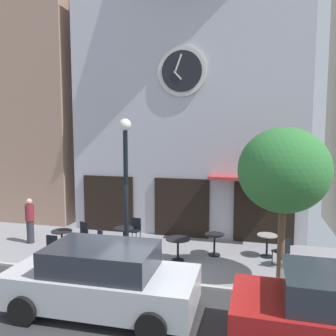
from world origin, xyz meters
The scene contains 17 objects.
ground_plane centered at (0.00, -1.08, -0.02)m, with size 29.44×10.80×0.13m.
clock_building centered at (0.20, 5.53, 6.18)m, with size 9.28×3.77×12.00m.
neighbor_building_left centered at (-8.34, 6.12, 7.15)m, with size 6.75×3.65×14.30m.
street_lamp centered at (-0.84, 1.05, 2.28)m, with size 0.36×0.36×4.50m.
street_tree centered at (3.69, 0.92, 3.08)m, with size 2.42×2.17×4.24m.
cafe_table_rightmost centered at (-3.34, 1.45, 0.54)m, with size 0.70×0.70×0.77m.
cafe_table_center_left centered at (-1.45, 2.34, 0.53)m, with size 0.67×0.67×0.77m.
cafe_table_center centered at (0.63, 1.74, 0.54)m, with size 0.78×0.78×0.73m.
cafe_table_near_curb centered at (1.70, 2.51, 0.49)m, with size 0.65×0.65×0.73m.
cafe_table_leftmost centered at (3.39, 2.80, 0.51)m, with size 0.65×0.65×0.75m.
cafe_chair_outer centered at (-3.12, 0.63, 0.53)m, with size 0.40×0.40×0.90m.
cafe_chair_left_end centered at (-1.91, 1.61, 0.53)m, with size 0.57×0.57×0.90m.
cafe_chair_facing_street centered at (-1.33, 3.16, 0.53)m, with size 0.44×0.44×0.90m.
cafe_chair_by_entrance centered at (-2.95, 2.13, 0.53)m, with size 0.50×0.50×0.90m.
cafe_chair_right_end centered at (3.83, 2.06, 0.53)m, with size 0.56×0.56×0.90m.
pedestrian_maroon centered at (-5.05, 2.09, 0.86)m, with size 0.35×0.35×1.67m.
parked_car_silver centered at (-0.35, -1.70, 0.76)m, with size 4.34×2.10×1.55m.
Camera 1 is at (2.97, -8.56, 4.11)m, focal length 36.54 mm.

